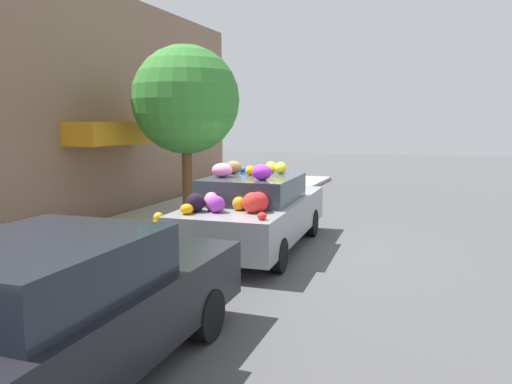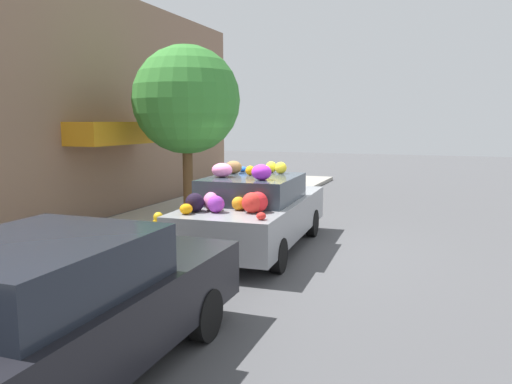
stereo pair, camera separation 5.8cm
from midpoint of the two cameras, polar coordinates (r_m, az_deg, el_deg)
name	(u,v)px [view 1 (the left image)]	position (r m, az deg, el deg)	size (l,w,h in m)	color
ground_plane	(258,249)	(9.78, 0.06, -6.48)	(60.00, 60.00, 0.00)	#4C4C4F
sidewalk_curb	(139,234)	(10.97, -13.32, -4.74)	(24.00, 3.20, 0.13)	#9E998E
building_facade	(52,103)	(12.16, -22.44, 9.37)	(18.00, 1.20, 5.79)	#846651
street_tree	(186,100)	(12.06, -8.17, 10.34)	(2.55, 2.55, 4.11)	brown
fire_hydrant	(159,231)	(9.24, -11.22, -4.44)	(0.20, 0.20, 0.70)	gold
art_car	(255,210)	(9.59, -0.31, -2.09)	(4.56, 2.04, 1.71)	gray
parked_car_plain	(54,313)	(4.98, -22.38, -12.65)	(4.50, 1.93, 1.45)	black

